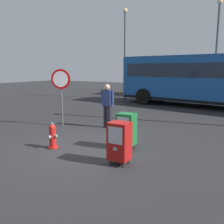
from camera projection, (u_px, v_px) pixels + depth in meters
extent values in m
plane|color=#262628|center=(82.00, 148.00, 6.98)|extent=(60.00, 60.00, 0.00)
cylinder|color=red|center=(53.00, 147.00, 7.02)|extent=(0.28, 0.28, 0.05)
cylinder|color=red|center=(53.00, 137.00, 6.97)|extent=(0.19, 0.19, 0.55)
sphere|color=red|center=(52.00, 128.00, 6.92)|extent=(0.19, 0.19, 0.19)
cylinder|color=gray|center=(52.00, 123.00, 6.90)|extent=(0.06, 0.06, 0.05)
cylinder|color=gray|center=(49.00, 137.00, 6.85)|extent=(0.09, 0.08, 0.09)
cylinder|color=gray|center=(49.00, 135.00, 7.02)|extent=(0.07, 0.07, 0.07)
cylinder|color=gray|center=(56.00, 136.00, 6.89)|extent=(0.07, 0.07, 0.07)
cylinder|color=black|center=(119.00, 147.00, 6.93)|extent=(0.04, 0.04, 0.12)
cylinder|color=black|center=(129.00, 149.00, 6.76)|extent=(0.04, 0.04, 0.12)
cylinder|color=black|center=(123.00, 144.00, 7.17)|extent=(0.04, 0.04, 0.12)
cylinder|color=black|center=(134.00, 146.00, 7.00)|extent=(0.04, 0.04, 0.12)
cube|color=#19602D|center=(126.00, 129.00, 6.87)|extent=(0.48, 0.40, 0.90)
cube|color=#B2B7BF|center=(123.00, 124.00, 6.67)|extent=(0.36, 0.01, 0.40)
cube|color=gray|center=(123.00, 135.00, 6.72)|extent=(0.10, 0.02, 0.08)
cylinder|color=black|center=(110.00, 162.00, 5.80)|extent=(0.04, 0.04, 0.12)
cylinder|color=black|center=(123.00, 165.00, 5.63)|extent=(0.04, 0.04, 0.12)
cylinder|color=black|center=(116.00, 158.00, 6.04)|extent=(0.04, 0.04, 0.12)
cylinder|color=black|center=(128.00, 161.00, 5.87)|extent=(0.04, 0.04, 0.12)
cube|color=#9E1411|center=(119.00, 141.00, 5.75)|extent=(0.48, 0.40, 0.90)
cube|color=#B2B7BF|center=(115.00, 136.00, 5.54)|extent=(0.36, 0.01, 0.40)
cube|color=gray|center=(115.00, 149.00, 5.59)|extent=(0.10, 0.02, 0.08)
cylinder|color=#4C4F54|center=(62.00, 98.00, 9.51)|extent=(0.06, 0.06, 2.20)
cylinder|color=red|center=(61.00, 79.00, 9.36)|extent=(0.71, 0.31, 0.76)
cylinder|color=white|center=(60.00, 79.00, 9.35)|extent=(0.56, 0.23, 0.60)
cylinder|color=black|center=(105.00, 116.00, 9.43)|extent=(0.14, 0.14, 0.85)
cylinder|color=black|center=(109.00, 117.00, 9.34)|extent=(0.14, 0.14, 0.85)
cube|color=navy|center=(107.00, 98.00, 9.26)|extent=(0.36, 0.20, 0.60)
sphere|color=tan|center=(107.00, 87.00, 9.19)|extent=(0.22, 0.22, 0.22)
cylinder|color=navy|center=(102.00, 97.00, 9.37)|extent=(0.09, 0.09, 0.55)
cylinder|color=navy|center=(112.00, 97.00, 9.14)|extent=(0.09, 0.09, 0.55)
cube|color=#19519E|center=(211.00, 79.00, 13.99)|extent=(10.74, 3.91, 2.65)
cube|color=#1E2838|center=(211.00, 70.00, 13.91)|extent=(10.12, 3.84, 0.80)
cube|color=black|center=(209.00, 100.00, 14.21)|extent=(10.54, 3.89, 0.16)
cylinder|color=black|center=(143.00, 97.00, 15.46)|extent=(1.03, 0.41, 1.00)
cylinder|color=black|center=(162.00, 93.00, 17.40)|extent=(1.03, 0.41, 1.00)
cube|color=red|center=(203.00, 76.00, 18.46)|extent=(10.59, 2.91, 2.65)
cube|color=#1E2838|center=(203.00, 70.00, 18.37)|extent=(9.96, 2.91, 0.80)
cube|color=black|center=(202.00, 92.00, 18.67)|extent=(10.38, 2.91, 0.16)
cylinder|color=black|center=(151.00, 91.00, 19.57)|extent=(1.01, 0.32, 1.00)
cylinder|color=black|center=(162.00, 88.00, 21.65)|extent=(1.01, 0.32, 1.00)
cylinder|color=#4C4F54|center=(216.00, 56.00, 14.83)|extent=(0.14, 0.14, 6.00)
sphere|color=#FFD18C|center=(220.00, 2.00, 14.28)|extent=(0.32, 0.32, 0.32)
cylinder|color=#4C4F54|center=(125.00, 57.00, 17.85)|extent=(0.14, 0.14, 6.18)
sphere|color=#FFD18C|center=(125.00, 11.00, 17.29)|extent=(0.32, 0.32, 0.32)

